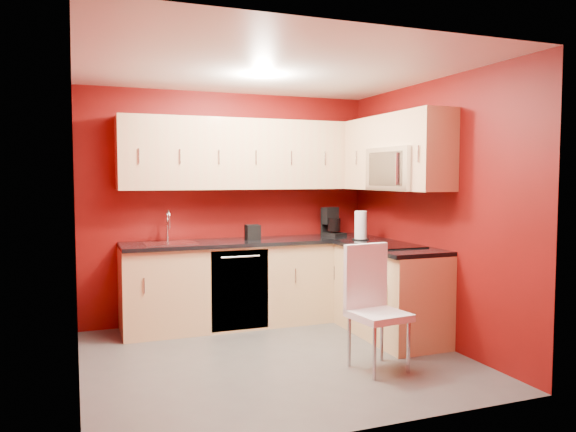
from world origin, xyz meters
TOP-DOWN VIEW (x-y plane):
  - floor at (0.00, 0.00)m, footprint 3.20×3.20m
  - ceiling at (0.00, 0.00)m, footprint 3.20×3.20m
  - wall_back at (0.00, 1.50)m, footprint 3.20×0.00m
  - wall_front at (0.00, -1.50)m, footprint 3.20×0.00m
  - wall_left at (-1.60, 0.00)m, footprint 0.00×3.00m
  - wall_right at (1.60, 0.00)m, footprint 0.00×3.00m
  - base_cabinets_back at (0.20, 1.20)m, footprint 2.80×0.60m
  - base_cabinets_right at (1.30, 0.25)m, footprint 0.60×1.30m
  - countertop_back at (0.20, 1.19)m, footprint 2.80×0.63m
  - countertop_right at (1.29, 0.23)m, footprint 0.63×1.27m
  - upper_cabinets_back at (0.20, 1.32)m, footprint 2.80×0.35m
  - upper_cabinets_right at (1.42, 0.44)m, footprint 0.35×1.55m
  - microwave at (1.39, 0.20)m, footprint 0.42×0.76m
  - cooktop at (1.28, 0.20)m, footprint 0.50×0.55m
  - sink at (-0.70, 1.20)m, footprint 0.52×0.42m
  - dishwasher_front at (-0.05, 0.91)m, footprint 0.60×0.02m
  - downlight at (0.00, 0.30)m, footprint 0.20×0.20m
  - coffee_maker at (1.18, 1.29)m, footprint 0.27×0.31m
  - napkin_holder at (0.18, 1.22)m, footprint 0.15×0.15m
  - paper_towel at (1.26, 0.79)m, footprint 0.20×0.20m
  - dining_chair at (0.70, -0.57)m, footprint 0.46×0.48m

SIDE VIEW (x-z plane):
  - floor at x=0.00m, z-range 0.00..0.00m
  - base_cabinets_back at x=0.20m, z-range 0.00..0.87m
  - base_cabinets_right at x=1.30m, z-range 0.00..0.87m
  - dishwasher_front at x=-0.05m, z-range 0.03..0.84m
  - dining_chair at x=0.70m, z-range 0.00..1.02m
  - countertop_back at x=0.20m, z-range 0.87..0.91m
  - countertop_right at x=1.29m, z-range 0.87..0.91m
  - cooktop at x=1.28m, z-range 0.91..0.92m
  - sink at x=-0.70m, z-range 0.77..1.12m
  - napkin_holder at x=0.18m, z-range 0.91..1.07m
  - paper_towel at x=1.26m, z-range 0.91..1.22m
  - coffee_maker at x=1.18m, z-range 0.91..1.23m
  - wall_back at x=0.00m, z-range -0.35..2.85m
  - wall_front at x=0.00m, z-range -0.35..2.85m
  - wall_left at x=-1.60m, z-range -0.25..2.75m
  - wall_right at x=1.60m, z-range -0.25..2.75m
  - microwave at x=1.39m, z-range 1.45..1.87m
  - upper_cabinets_back at x=0.20m, z-range 1.45..2.20m
  - upper_cabinets_right at x=1.42m, z-range 1.51..2.26m
  - downlight at x=0.00m, z-range 2.48..2.49m
  - ceiling at x=0.00m, z-range 2.50..2.50m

